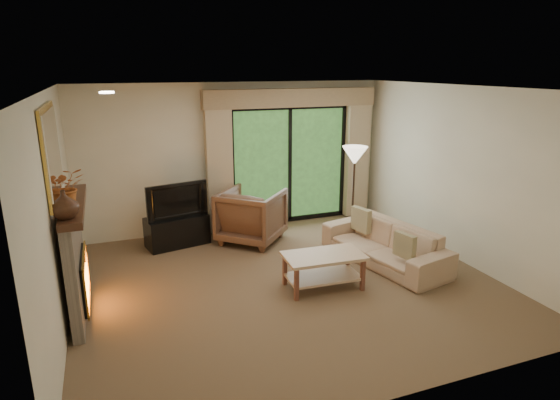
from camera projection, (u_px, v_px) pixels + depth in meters
name	position (u px, v px, depth m)	size (l,w,h in m)	color
floor	(288.00, 283.00, 6.41)	(5.50, 5.50, 0.00)	brown
ceiling	(289.00, 88.00, 5.69)	(5.50, 5.50, 0.00)	white
wall_back	(236.00, 157.00, 8.30)	(5.00, 5.00, 0.00)	beige
wall_front	(401.00, 265.00, 3.81)	(5.00, 5.00, 0.00)	beige
wall_left	(55.00, 214.00, 5.12)	(5.00, 5.00, 0.00)	beige
wall_right	(459.00, 174.00, 6.99)	(5.00, 5.00, 0.00)	beige
fireplace	(75.00, 258.00, 5.51)	(0.24, 1.70, 1.37)	slate
mirror	(52.00, 152.00, 5.13)	(0.07, 1.45, 1.02)	gold
sliding_door	(289.00, 165.00, 8.65)	(2.26, 0.10, 2.16)	black
curtain_left	(219.00, 166.00, 8.07)	(0.45, 0.18, 2.35)	tan
curtain_right	(357.00, 156.00, 8.98)	(0.45, 0.18, 2.35)	tan
cornice	(292.00, 98.00, 8.23)	(3.20, 0.24, 0.32)	#9C7E5C
media_console	(177.00, 231.00, 7.69)	(0.99, 0.45, 0.50)	black
tv	(175.00, 199.00, 7.54)	(1.00, 0.13, 0.58)	black
armchair	(252.00, 216.00, 7.82)	(0.95, 0.98, 0.89)	brown
sofa	(384.00, 244.00, 6.99)	(2.03, 0.79, 0.59)	tan
pillow_near	(405.00, 246.00, 6.39)	(0.09, 0.34, 0.34)	brown
pillow_far	(361.00, 220.00, 7.44)	(0.10, 0.38, 0.38)	brown
coffee_table	(323.00, 271.00, 6.22)	(1.05, 0.58, 0.47)	#D4AD88
floor_lamp	(353.00, 193.00, 7.94)	(0.42, 0.42, 1.58)	beige
vase	(64.00, 204.00, 4.72)	(0.28, 0.28, 0.29)	#3B2115
branches	(66.00, 187.00, 5.14)	(0.38, 0.33, 0.42)	#AD5925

